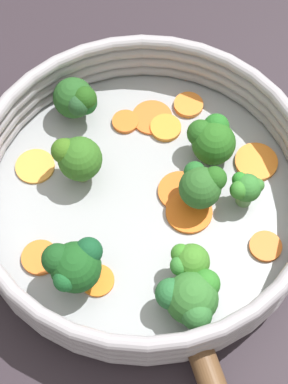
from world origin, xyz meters
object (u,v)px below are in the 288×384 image
Objects in this scene: carrot_slice_9 at (266,246)px; broccoli_floret_4 at (201,186)px; carrot_slice_5 at (188,105)px; carrot_slice_10 at (97,280)px; carrot_slice_1 at (152,118)px; carrot_slice_8 at (181,193)px; broccoli_floret_2 at (74,265)px; skillet at (144,203)px; carrot_slice_7 at (166,128)px; carrot_slice_0 at (40,257)px; carrot_slice_6 at (35,166)px; broccoli_floret_0 at (246,188)px; broccoli_floret_7 at (77,99)px; carrot_slice_2 at (256,162)px; broccoli_floret_1 at (191,298)px; carrot_slice_3 at (125,122)px; carrot_slice_4 at (189,212)px; broccoli_floret_3 at (77,157)px; broccoli_floret_6 at (189,262)px; broccoli_floret_5 at (212,139)px.

broccoli_floret_4 reaches higher than carrot_slice_9.
carrot_slice_5 is 0.22m from carrot_slice_10.
carrot_slice_8 is (-0.10, -0.01, 0.00)m from carrot_slice_1.
carrot_slice_1 is at bearing -33.50° from broccoli_floret_2.
skillet is at bearing 162.76° from carrot_slice_1.
broccoli_floret_2 is (-0.15, 0.12, 0.03)m from carrot_slice_7.
carrot_slice_10 is (-0.03, -0.05, -0.00)m from carrot_slice_0.
carrot_slice_6 is 0.99× the size of broccoli_floret_0.
broccoli_floret_2 reaches higher than broccoli_floret_7.
broccoli_floret_2 is at bearing 113.23° from carrot_slice_2.
broccoli_floret_4 reaches higher than carrot_slice_10.
broccoli_floret_7 is (0.19, 0.15, 0.03)m from carrot_slice_9.
broccoli_floret_2 is at bearing 169.88° from broccoli_floret_7.
broccoli_floret_4 is (-0.09, -0.01, 0.03)m from carrot_slice_7.
carrot_slice_3 is at bearing 4.69° from broccoli_floret_1.
carrot_slice_0 is 0.15m from carrot_slice_4.
broccoli_floret_2 is (-0.09, 0.20, 0.03)m from carrot_slice_2.
broccoli_floret_3 is 0.15m from broccoli_floret_6.
carrot_slice_6 is at bearing 64.54° from broccoli_floret_4.
skillet is 7.13× the size of carrot_slice_8.
carrot_slice_8 is 0.09m from broccoli_floret_6.
carrot_slice_5 is 0.23m from broccoli_floret_1.
carrot_slice_2 is 1.56× the size of carrot_slice_3.
broccoli_floret_6 is (-0.06, 0.07, 0.00)m from broccoli_floret_0.
broccoli_floret_3 is (0.12, 0.16, 0.03)m from carrot_slice_9.
broccoli_floret_3 is (-0.05, 0.09, 0.03)m from carrot_slice_1.
carrot_slice_5 is (0.10, -0.07, 0.01)m from skillet.
carrot_slice_0 is at bearing 140.99° from carrot_slice_3.
carrot_slice_10 is 0.18m from broccoli_floret_5.
carrot_slice_1 is at bearing -75.53° from carrot_slice_6.
broccoli_floret_1 reaches higher than carrot_slice_5.
broccoli_floret_3 reaches higher than carrot_slice_2.
carrot_slice_9 is at bearing -125.95° from broccoli_floret_3.
broccoli_floret_5 is at bearing -23.97° from broccoli_floret_6.
carrot_slice_5 is at bearing 31.14° from carrot_slice_2.
broccoli_floret_2 is 0.14m from broccoli_floret_4.
carrot_slice_7 is (0.12, -0.15, 0.00)m from carrot_slice_0.
broccoli_floret_4 reaches higher than carrot_slice_1.
carrot_slice_3 is (0.14, -0.11, 0.00)m from carrot_slice_0.
carrot_slice_9 is at bearing -129.21° from carrot_slice_4.
carrot_slice_0 is 0.62× the size of broccoli_floret_2.
broccoli_floret_5 reaches higher than carrot_slice_0.
broccoli_floret_6 reaches higher than skillet.
broccoli_floret_6 is at bearing 136.00° from carrot_slice_2.
broccoli_floret_4 is at bearing -115.46° from carrot_slice_6.
broccoli_floret_5 and broccoli_floret_6 have the same top height.
carrot_slice_6 is 0.19m from broccoli_floret_6.
broccoli_floret_2 reaches higher than broccoli_floret_3.
broccoli_floret_7 reaches higher than carrot_slice_8.
broccoli_floret_5 is (-0.06, -0.08, 0.02)m from carrot_slice_3.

